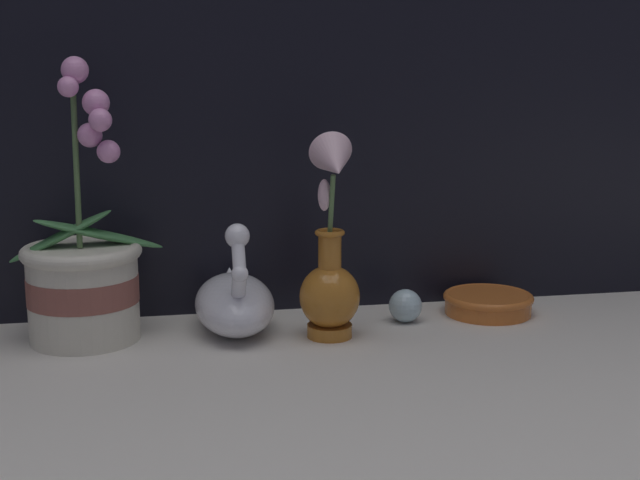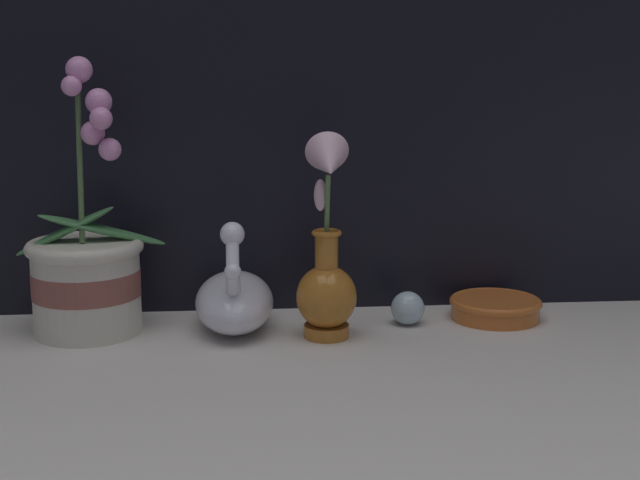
{
  "view_description": "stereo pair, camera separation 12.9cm",
  "coord_description": "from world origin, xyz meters",
  "px_view_note": "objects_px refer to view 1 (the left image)",
  "views": [
    {
      "loc": [
        -0.19,
        -1.14,
        0.39
      ],
      "look_at": [
        0.04,
        0.1,
        0.13
      ],
      "focal_mm": 50.0,
      "sensor_mm": 36.0,
      "label": 1
    },
    {
      "loc": [
        -0.07,
        -1.15,
        0.39
      ],
      "look_at": [
        0.04,
        0.1,
        0.13
      ],
      "focal_mm": 50.0,
      "sensor_mm": 36.0,
      "label": 2
    }
  ],
  "objects_px": {
    "swan_figurine": "(234,301)",
    "amber_dish": "(488,302)",
    "orchid_potted_plant": "(83,278)",
    "glass_sphere": "(405,306)",
    "blue_vase": "(331,267)"
  },
  "relations": [
    {
      "from": "orchid_potted_plant",
      "to": "amber_dish",
      "type": "distance_m",
      "value": 0.61
    },
    {
      "from": "swan_figurine",
      "to": "blue_vase",
      "type": "height_order",
      "value": "blue_vase"
    },
    {
      "from": "orchid_potted_plant",
      "to": "amber_dish",
      "type": "height_order",
      "value": "orchid_potted_plant"
    },
    {
      "from": "swan_figurine",
      "to": "amber_dish",
      "type": "relative_size",
      "value": 1.52
    },
    {
      "from": "swan_figurine",
      "to": "amber_dish",
      "type": "bearing_deg",
      "value": 2.59
    },
    {
      "from": "orchid_potted_plant",
      "to": "blue_vase",
      "type": "height_order",
      "value": "orchid_potted_plant"
    },
    {
      "from": "swan_figurine",
      "to": "orchid_potted_plant",
      "type": "bearing_deg",
      "value": -179.78
    },
    {
      "from": "orchid_potted_plant",
      "to": "blue_vase",
      "type": "relative_size",
      "value": 1.34
    },
    {
      "from": "orchid_potted_plant",
      "to": "amber_dish",
      "type": "relative_size",
      "value": 2.81
    },
    {
      "from": "orchid_potted_plant",
      "to": "swan_figurine",
      "type": "bearing_deg",
      "value": 0.22
    },
    {
      "from": "glass_sphere",
      "to": "amber_dish",
      "type": "bearing_deg",
      "value": 7.76
    },
    {
      "from": "glass_sphere",
      "to": "amber_dish",
      "type": "distance_m",
      "value": 0.14
    },
    {
      "from": "glass_sphere",
      "to": "amber_dish",
      "type": "xyz_separation_m",
      "value": [
        0.14,
        0.02,
        -0.01
      ]
    },
    {
      "from": "orchid_potted_plant",
      "to": "glass_sphere",
      "type": "distance_m",
      "value": 0.47
    },
    {
      "from": "glass_sphere",
      "to": "orchid_potted_plant",
      "type": "bearing_deg",
      "value": 179.97
    }
  ]
}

